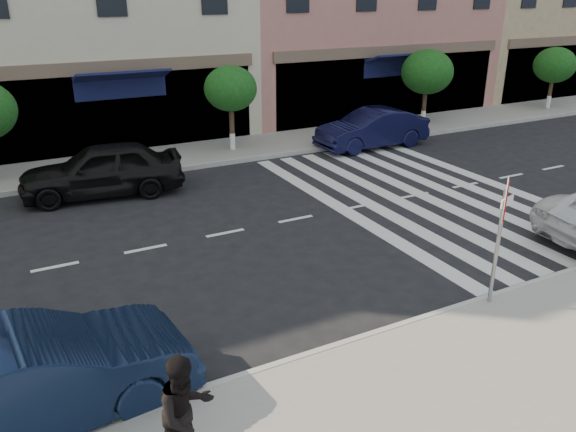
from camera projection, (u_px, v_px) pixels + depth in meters
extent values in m
plane|color=black|center=(302.00, 308.00, 10.73)|extent=(120.00, 120.00, 0.00)
cube|color=gray|center=(436.00, 432.00, 7.62)|extent=(60.00, 4.50, 0.15)
cube|color=gray|center=(152.00, 160.00, 19.75)|extent=(60.00, 3.00, 0.15)
cylinder|color=#473323|center=(232.00, 126.00, 20.52)|extent=(0.18, 0.18, 1.71)
cylinder|color=silver|center=(233.00, 141.00, 20.73)|extent=(0.20, 0.20, 0.60)
ellipsoid|color=#124012|center=(231.00, 88.00, 20.01)|extent=(1.90, 1.90, 1.62)
cylinder|color=#473323|center=(424.00, 105.00, 24.39)|extent=(0.18, 0.18, 1.65)
cylinder|color=silver|center=(423.00, 117.00, 24.58)|extent=(0.20, 0.20, 0.60)
ellipsoid|color=#124012|center=(427.00, 72.00, 23.85)|extent=(2.20, 2.20, 1.87)
cylinder|color=#473323|center=(550.00, 92.00, 27.84)|extent=(0.18, 0.18, 1.54)
cylinder|color=silver|center=(548.00, 102.00, 28.01)|extent=(0.20, 0.20, 0.60)
ellipsoid|color=#124012|center=(555.00, 65.00, 27.34)|extent=(2.00, 2.00, 1.70)
cylinder|color=gray|center=(497.00, 248.00, 10.25)|extent=(0.09, 0.09, 2.25)
cylinder|color=white|center=(505.00, 201.00, 9.89)|extent=(0.84, 0.28, 0.88)
cylinder|color=#9E1411|center=(506.00, 201.00, 9.88)|extent=(0.79, 0.28, 0.82)
cube|color=white|center=(507.00, 201.00, 9.85)|extent=(0.45, 0.16, 0.16)
imported|color=black|center=(186.00, 414.00, 6.71)|extent=(0.91, 0.79, 1.59)
imported|color=#0D1932|center=(25.00, 381.00, 7.56)|extent=(4.72, 2.07, 1.51)
imported|color=black|center=(102.00, 170.00, 16.34)|extent=(4.80, 2.43, 1.57)
imported|color=black|center=(372.00, 129.00, 21.39)|extent=(4.43, 1.59, 1.46)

